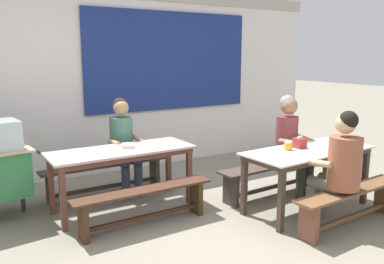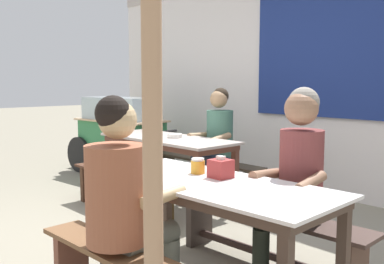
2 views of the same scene
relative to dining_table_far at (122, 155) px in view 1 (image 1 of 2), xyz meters
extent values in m
plane|color=gray|center=(0.69, -0.96, -0.66)|extent=(40.00, 40.00, 0.00)
cube|color=silver|center=(0.69, 1.64, 0.68)|extent=(7.53, 0.12, 2.69)
cube|color=navy|center=(1.50, 1.55, 1.08)|extent=(2.95, 0.03, 1.60)
cube|color=#BBACA2|center=(0.00, 0.00, 0.06)|extent=(1.72, 0.68, 0.03)
cube|color=brown|center=(0.00, 0.00, 0.02)|extent=(1.64, 0.62, 0.06)
cube|color=brown|center=(0.77, 0.28, -0.34)|extent=(0.06, 0.06, 0.66)
cube|color=brown|center=(0.78, -0.26, -0.34)|extent=(0.06, 0.06, 0.66)
cube|color=brown|center=(-0.78, 0.26, -0.34)|extent=(0.06, 0.06, 0.66)
cube|color=brown|center=(-0.77, -0.28, -0.34)|extent=(0.06, 0.06, 0.66)
cube|color=silver|center=(1.89, -1.16, 0.07)|extent=(1.68, 0.78, 0.02)
cube|color=#433329|center=(1.89, -1.16, 0.03)|extent=(1.60, 0.72, 0.06)
cube|color=#433329|center=(2.62, -0.84, -0.33)|extent=(0.06, 0.06, 0.66)
cube|color=#433329|center=(2.65, -1.42, -0.33)|extent=(0.06, 0.06, 0.66)
cube|color=#433329|center=(1.13, -0.91, -0.33)|extent=(0.06, 0.06, 0.66)
cube|color=#433329|center=(1.16, -1.49, -0.33)|extent=(0.06, 0.06, 0.66)
cube|color=#41372A|center=(-0.01, 0.60, -0.26)|extent=(1.70, 0.28, 0.03)
cube|color=#3E3E2E|center=(0.72, 0.61, -0.47)|extent=(0.06, 0.22, 0.40)
cube|color=#3F3727|center=(-0.74, 0.59, -0.47)|extent=(0.06, 0.22, 0.40)
cube|color=#41372A|center=(-0.01, 0.60, -0.57)|extent=(1.41, 0.06, 0.04)
cube|color=#45281A|center=(0.01, -0.60, -0.26)|extent=(1.58, 0.27, 0.03)
cube|color=#3F2F17|center=(0.68, -0.59, -0.47)|extent=(0.06, 0.21, 0.40)
cube|color=#452A1B|center=(-0.66, -0.61, -0.47)|extent=(0.06, 0.21, 0.40)
cube|color=#45281A|center=(0.01, -0.60, -0.57)|extent=(1.30, 0.06, 0.04)
cube|color=#45332C|center=(1.86, -0.57, -0.26)|extent=(1.61, 0.38, 0.03)
cube|color=#4B352A|center=(2.54, -0.53, -0.47)|extent=(0.07, 0.26, 0.39)
cube|color=#423732|center=(1.18, -0.60, -0.47)|extent=(0.07, 0.26, 0.39)
cube|color=#45332C|center=(1.86, -0.57, -0.57)|extent=(1.32, 0.11, 0.04)
cube|color=brown|center=(1.92, -1.76, -0.26)|extent=(1.59, 0.33, 0.03)
cube|color=brown|center=(2.59, -1.73, -0.47)|extent=(0.07, 0.22, 0.39)
cube|color=brown|center=(1.25, -1.80, -0.47)|extent=(0.07, 0.22, 0.39)
cube|color=brown|center=(1.92, -1.76, -0.57)|extent=(1.30, 0.11, 0.04)
cylinder|color=#333333|center=(-1.06, 0.52, -0.53)|extent=(0.05, 0.05, 0.27)
cylinder|color=#3F3F3F|center=(-0.82, 0.55, 0.02)|extent=(0.10, 0.61, 0.04)
cylinder|color=#2E394C|center=(0.15, 0.29, -0.45)|extent=(0.11, 0.11, 0.42)
cylinder|color=#2E394C|center=(0.33, 0.29, -0.45)|extent=(0.11, 0.11, 0.42)
cylinder|color=#2E394C|center=(0.15, 0.44, -0.19)|extent=(0.14, 0.35, 0.13)
cylinder|color=#2E394C|center=(0.33, 0.45, -0.19)|extent=(0.14, 0.35, 0.13)
cylinder|color=#42705E|center=(0.23, 0.60, 0.08)|extent=(0.31, 0.31, 0.56)
sphere|color=#A8815B|center=(0.23, 0.58, 0.49)|extent=(0.20, 0.20, 0.20)
sphere|color=#2D2319|center=(0.23, 0.61, 0.53)|extent=(0.19, 0.19, 0.19)
cylinder|color=#A8815B|center=(0.06, 0.42, 0.07)|extent=(0.08, 0.30, 0.08)
cylinder|color=#A8815B|center=(0.41, 0.43, 0.07)|extent=(0.08, 0.31, 0.11)
cylinder|color=#61655A|center=(1.82, -1.43, -0.45)|extent=(0.11, 0.11, 0.42)
cylinder|color=#61655A|center=(1.65, -1.45, -0.45)|extent=(0.11, 0.11, 0.42)
cylinder|color=#61655A|center=(1.84, -1.60, -0.19)|extent=(0.16, 0.38, 0.13)
cylinder|color=#61655A|center=(1.66, -1.61, -0.19)|extent=(0.16, 0.38, 0.13)
cylinder|color=#945339|center=(1.76, -1.77, 0.07)|extent=(0.34, 0.34, 0.55)
sphere|color=tan|center=(1.76, -1.75, 0.49)|extent=(0.21, 0.21, 0.21)
sphere|color=black|center=(1.76, -1.78, 0.52)|extent=(0.20, 0.20, 0.20)
cylinder|color=tan|center=(1.94, -1.57, 0.06)|extent=(0.09, 0.31, 0.09)
cylinder|color=tan|center=(1.56, -1.61, 0.06)|extent=(0.09, 0.31, 0.10)
cylinder|color=#242A21|center=(2.08, -0.89, -0.45)|extent=(0.11, 0.11, 0.42)
cylinder|color=#242A21|center=(2.26, -0.87, -0.45)|extent=(0.11, 0.11, 0.42)
cylinder|color=#242A21|center=(2.06, -0.73, -0.19)|extent=(0.17, 0.38, 0.13)
cylinder|color=#242A21|center=(2.24, -0.71, -0.19)|extent=(0.17, 0.38, 0.13)
cylinder|color=brown|center=(2.13, -0.55, 0.09)|extent=(0.29, 0.29, 0.58)
sphere|color=#92684D|center=(2.13, -0.57, 0.52)|extent=(0.22, 0.22, 0.22)
sphere|color=gray|center=(2.13, -0.54, 0.56)|extent=(0.21, 0.21, 0.21)
cylinder|color=#92684D|center=(1.99, -0.75, 0.07)|extent=(0.10, 0.31, 0.09)
cylinder|color=#92684D|center=(2.32, -0.72, 0.07)|extent=(0.10, 0.31, 0.11)
cube|color=#9E2F2D|center=(1.86, -1.05, 0.14)|extent=(0.13, 0.13, 0.12)
cube|color=white|center=(1.86, -1.05, 0.21)|extent=(0.05, 0.04, 0.02)
cylinder|color=orange|center=(1.66, -1.06, 0.12)|extent=(0.10, 0.10, 0.09)
cylinder|color=white|center=(1.66, -1.06, 0.17)|extent=(0.09, 0.09, 0.02)
cylinder|color=silver|center=(0.09, 0.04, 0.10)|extent=(0.16, 0.16, 0.04)
camera|label=1|loc=(-1.66, -4.35, 1.17)|focal=37.06mm
camera|label=2|loc=(3.82, -3.05, 0.70)|focal=41.44mm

